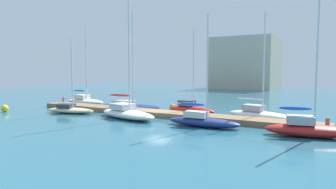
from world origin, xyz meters
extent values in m
plane|color=#286075|center=(0.00, 0.00, 0.00)|extent=(120.00, 120.00, 0.00)
cube|color=#846647|center=(0.00, 0.00, 0.25)|extent=(31.05, 2.37, 0.49)
cylinder|color=#846647|center=(-15.12, 1.03, 0.58)|extent=(0.28, 0.28, 1.17)
cylinder|color=#846647|center=(15.12, -1.03, 0.58)|extent=(0.28, 0.28, 1.17)
ellipsoid|color=white|center=(-13.77, 3.49, 0.38)|extent=(6.18, 1.99, 0.75)
cube|color=silver|center=(-14.39, 3.49, 1.00)|extent=(1.86, 1.37, 0.49)
cylinder|color=silver|center=(-13.46, 3.50, 5.64)|extent=(0.14, 0.14, 9.78)
cylinder|color=silver|center=(-14.76, 3.49, 1.80)|extent=(2.59, 0.13, 0.11)
ellipsoid|color=teal|center=(-14.76, 3.49, 1.80)|extent=(2.33, 0.38, 0.28)
ellipsoid|color=beige|center=(-8.94, -3.24, 0.30)|extent=(5.69, 2.97, 0.60)
cube|color=#333842|center=(-9.47, -3.37, 0.79)|extent=(1.87, 1.56, 0.39)
cylinder|color=silver|center=(-8.68, -3.18, 4.26)|extent=(0.13, 0.13, 7.31)
cylinder|color=silver|center=(-9.78, -3.45, 1.62)|extent=(2.24, 0.65, 0.11)
ellipsoid|color=navy|center=(-5.76, 2.90, 0.28)|extent=(8.33, 3.77, 0.56)
cube|color=#9EA3AD|center=(-6.55, 2.78, 0.75)|extent=(2.66, 2.16, 0.37)
cylinder|color=silver|center=(-5.36, 2.96, 5.93)|extent=(0.15, 0.15, 10.73)
cylinder|color=silver|center=(-7.03, 2.71, 1.58)|extent=(3.35, 0.63, 0.12)
ellipsoid|color=#B72D28|center=(-7.03, 2.71, 1.58)|extent=(3.06, 0.81, 0.28)
ellipsoid|color=white|center=(-1.59, -2.92, 0.42)|extent=(7.52, 4.04, 0.83)
cube|color=silver|center=(-2.28, -2.75, 1.10)|extent=(2.49, 2.14, 0.54)
cylinder|color=silver|center=(-1.24, -3.01, 6.26)|extent=(0.14, 0.14, 10.86)
cylinder|color=silver|center=(-2.70, -2.65, 1.90)|extent=(2.95, 0.83, 0.11)
ellipsoid|color=#B21E1E|center=(2.38, 2.70, 0.43)|extent=(5.59, 2.12, 0.85)
cube|color=#333842|center=(1.83, 2.76, 1.13)|extent=(1.75, 1.24, 0.55)
cylinder|color=silver|center=(2.65, 2.67, 4.84)|extent=(0.13, 0.13, 7.98)
cylinder|color=silver|center=(1.51, 2.79, 1.92)|extent=(2.29, 0.36, 0.11)
ellipsoid|color=navy|center=(6.31, -3.05, 0.37)|extent=(6.21, 1.88, 0.74)
cube|color=silver|center=(5.70, -3.07, 0.98)|extent=(1.89, 1.22, 0.48)
cylinder|color=silver|center=(6.62, -3.04, 4.87)|extent=(0.14, 0.14, 8.27)
cylinder|color=silver|center=(5.33, -3.09, 1.78)|extent=(2.58, 0.21, 0.11)
ellipsoid|color=blue|center=(5.33, -3.09, 1.78)|extent=(2.34, 0.45, 0.28)
ellipsoid|color=white|center=(9.38, 2.81, 0.40)|extent=(6.49, 3.23, 0.81)
cube|color=#9EA3AD|center=(8.77, 2.95, 1.07)|extent=(2.11, 1.72, 0.52)
cylinder|color=silver|center=(9.69, 2.74, 5.31)|extent=(0.14, 0.14, 9.01)
cylinder|color=silver|center=(8.41, 3.03, 1.87)|extent=(2.57, 0.68, 0.11)
ellipsoid|color=#B21E1E|center=(14.11, -2.71, 0.44)|extent=(6.15, 3.08, 0.87)
cube|color=#9EA3AD|center=(13.54, -2.84, 1.16)|extent=(2.00, 1.65, 0.57)
cylinder|color=silver|center=(14.40, -2.65, 5.23)|extent=(0.14, 0.14, 8.72)
cylinder|color=silver|center=(13.19, -2.92, 1.95)|extent=(2.44, 0.64, 0.11)
ellipsoid|color=blue|center=(13.19, -2.92, 1.95)|extent=(2.25, 0.83, 0.28)
sphere|color=orange|center=(-1.29, 5.17, 0.31)|extent=(0.62, 0.62, 0.62)
sphere|color=yellow|center=(-15.97, -6.24, 0.39)|extent=(0.78, 0.78, 0.78)
cube|color=#BCB299|center=(-5.54, 49.44, 6.20)|extent=(14.87, 13.86, 12.40)
camera|label=1|loc=(16.12, -25.22, 4.62)|focal=32.12mm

